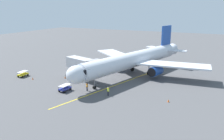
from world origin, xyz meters
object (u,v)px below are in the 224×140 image
safety_cone_nose_right (168,101)px  safety_cone_wing_port (33,78)px  jet_bridge (86,65)px  safety_cone_nose_left (65,77)px  ground_crew_wing_walker (108,91)px  baggage_cart_portside (65,88)px  ground_crew_marshaller (87,87)px  airplane (134,60)px  ground_crew_loader (93,71)px  baggage_cart_near_nose (23,74)px

safety_cone_nose_right → safety_cone_wing_port: size_ratio=1.00×
jet_bridge → safety_cone_nose_left: jet_bridge is taller
jet_bridge → safety_cone_nose_right: bearing=168.1°
safety_cone_nose_right → safety_cone_wing_port: same height
ground_crew_wing_walker → baggage_cart_portside: bearing=9.9°
safety_cone_nose_right → safety_cone_nose_left: bearing=-8.3°
ground_crew_marshaller → baggage_cart_portside: 4.51m
safety_cone_nose_left → ground_crew_wing_walker: bearing=158.8°
jet_bridge → baggage_cart_portside: (0.32, 7.63, -3.11)m
ground_crew_marshaller → airplane: bearing=-107.3°
ground_crew_loader → jet_bridge: bearing=103.4°
ground_crew_marshaller → safety_cone_wing_port: bearing=-3.6°
baggage_cart_portside → safety_cone_wing_port: 12.10m
airplane → jet_bridge: (8.33, 9.31, -0.24)m
safety_cone_nose_left → safety_cone_nose_right: bearing=171.7°
jet_bridge → ground_crew_loader: (1.28, -5.36, -2.88)m
jet_bridge → safety_cone_wing_port: jet_bridge is taller
baggage_cart_portside → safety_cone_nose_right: bearing=-170.4°
jet_bridge → safety_cone_nose_right: (-19.98, 4.20, -3.49)m
baggage_cart_near_nose → safety_cone_nose_left: bearing=-162.2°
ground_crew_loader → safety_cone_wing_port: bearing=42.8°
baggage_cart_near_nose → baggage_cart_portside: 16.16m
jet_bridge → ground_crew_marshaller: size_ratio=6.68×
ground_crew_loader → safety_cone_wing_port: 14.65m
ground_crew_loader → baggage_cart_near_nose: 17.32m
airplane → safety_cone_nose_right: (-11.66, 13.51, -3.73)m
jet_bridge → safety_cone_nose_left: bearing=4.5°
ground_crew_wing_walker → jet_bridge: bearing=-34.7°
safety_cone_nose_right → safety_cone_wing_port: bearing=0.7°
baggage_cart_near_nose → safety_cone_wing_port: 4.09m
jet_bridge → ground_crew_marshaller: (-3.68, 5.57, -2.88)m
baggage_cart_portside → ground_crew_loader: bearing=-85.8°
ground_crew_marshaller → ground_crew_loader: bearing=-65.6°
baggage_cart_portside → safety_cone_nose_left: (5.38, -7.18, -0.38)m
safety_cone_wing_port → airplane: bearing=-145.7°
jet_bridge → ground_crew_loader: bearing=-76.6°
ground_crew_wing_walker → baggage_cart_portside: 9.20m
jet_bridge → ground_crew_wing_walker: bearing=145.3°
airplane → ground_crew_marshaller: (4.65, 14.88, -3.12)m
airplane → safety_cone_wing_port: (20.35, 13.90, -3.73)m
ground_crew_marshaller → baggage_cart_portside: bearing=27.3°
jet_bridge → ground_crew_wing_walker: jet_bridge is taller
baggage_cart_portside → safety_cone_nose_right: (-20.31, -3.43, -0.38)m
airplane → baggage_cart_portside: airplane is taller
safety_cone_nose_left → jet_bridge: bearing=-175.5°
ground_crew_marshaller → baggage_cart_near_nose: ground_crew_marshaller is taller
safety_cone_nose_right → ground_crew_marshaller: bearing=4.8°
airplane → baggage_cart_near_nose: airplane is taller
airplane → ground_crew_wing_walker: bearing=91.5°
ground_crew_loader → safety_cone_wing_port: (10.75, 9.94, -0.61)m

